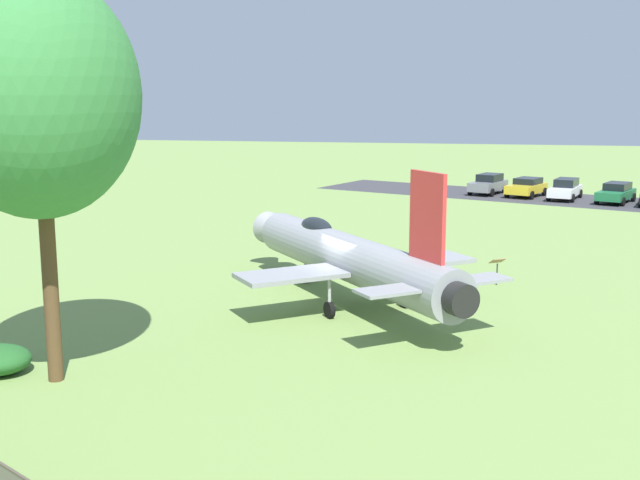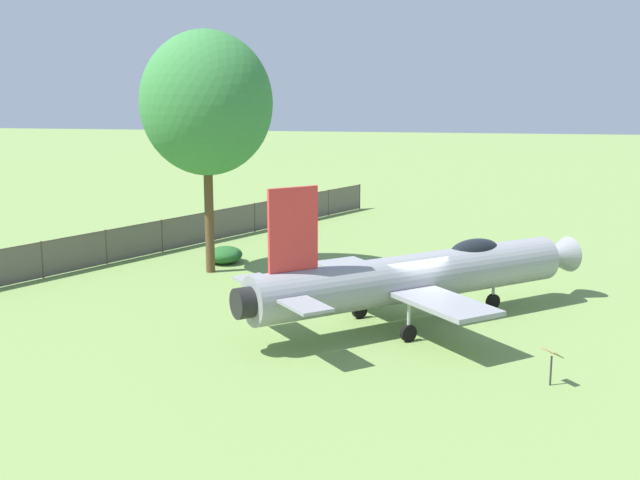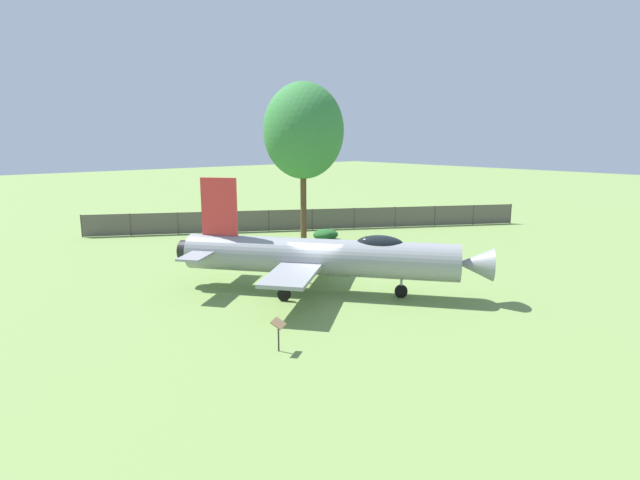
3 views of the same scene
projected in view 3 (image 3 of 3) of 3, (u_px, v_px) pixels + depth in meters
ground_plane at (319, 292)px, 24.12m from camera, size 200.00×200.00×0.00m
display_jet at (327, 256)px, 23.68m from camera, size 13.01×11.26×5.42m
shade_tree at (303, 131)px, 33.95m from camera, size 6.00×5.11×10.99m
perimeter_fence at (312, 219)px, 40.43m from camera, size 17.54×30.30×1.71m
shrub_near_fence at (326, 235)px, 36.48m from camera, size 1.71×1.90×0.80m
info_plaque at (278, 328)px, 17.31m from camera, size 0.66×0.72×1.14m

